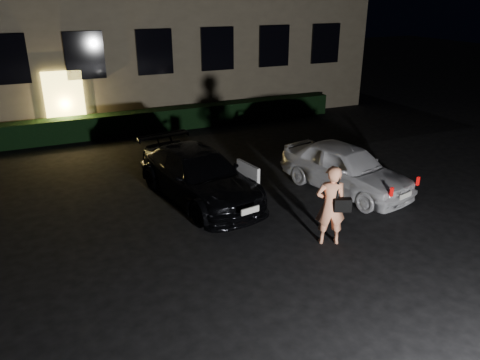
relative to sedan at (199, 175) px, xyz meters
name	(u,v)px	position (x,y,z in m)	size (l,w,h in m)	color
ground	(294,255)	(0.84, -3.60, -0.66)	(80.00, 80.00, 0.00)	black
hedge	(162,120)	(0.84, 6.90, -0.24)	(15.00, 0.70, 0.85)	black
sedan	(199,175)	(0.00, 0.00, 0.00)	(2.61, 4.81, 1.32)	black
hatch	(345,168)	(3.87, -1.12, 0.00)	(2.49, 4.18, 1.33)	silver
man	(331,205)	(1.81, -3.42, 0.24)	(0.77, 0.66, 1.81)	#FF9F72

